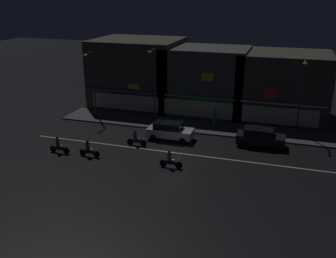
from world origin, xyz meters
TOP-DOWN VIEW (x-y plane):
  - ground_plane at (0.00, 0.00)m, footprint 140.00×140.00m
  - lane_divider_stripe at (0.00, 0.00)m, footprint 27.05×0.16m
  - sidewalk_far at (0.00, 7.26)m, footprint 28.48×4.19m
  - storefront_left_block at (8.54, 13.27)m, footprint 9.50×7.97m
  - storefront_center_block at (-8.54, 13.66)m, footprint 10.10×8.76m
  - storefront_right_block at (0.00, 12.78)m, footprint 9.41×7.00m
  - streetlamp_west at (-11.13, 6.92)m, footprint 0.44×1.64m
  - streetlamp_mid at (-4.33, 7.58)m, footprint 0.44×1.64m
  - streetlamp_east at (10.29, 7.85)m, footprint 0.44×1.64m
  - pedestrian_on_sidewalk at (2.17, 7.65)m, footprint 0.39×0.39m
  - parked_car_near_kerb at (-1.17, 2.99)m, footprint 4.30×1.98m
  - parked_car_trailing at (7.11, 3.86)m, footprint 4.30×1.98m
  - motorcycle_lead at (0.71, -2.93)m, footprint 1.90×0.60m
  - motorcycle_following at (-6.52, -2.93)m, footprint 1.90×0.60m
  - motorcycle_opposite_lane at (-9.37, -3.03)m, footprint 1.90×0.60m
  - motorcycle_trailing_far at (-3.63, 0.59)m, footprint 1.90×0.60m
  - traffic_cone at (6.66, 4.57)m, footprint 0.36×0.36m

SIDE VIEW (x-z plane):
  - ground_plane at x=0.00m, z-range 0.00..0.00m
  - lane_divider_stripe at x=0.00m, z-range 0.00..0.01m
  - sidewalk_far at x=0.00m, z-range 0.00..0.14m
  - traffic_cone at x=6.66m, z-range 0.00..0.55m
  - motorcycle_lead at x=0.71m, z-range -0.13..1.39m
  - motorcycle_following at x=-6.52m, z-range -0.13..1.39m
  - motorcycle_opposite_lane at x=-9.37m, z-range -0.13..1.39m
  - motorcycle_trailing_far at x=-3.63m, z-range -0.13..1.39m
  - parked_car_near_kerb at x=-1.17m, z-range 0.03..1.70m
  - parked_car_trailing at x=7.11m, z-range 0.03..1.70m
  - pedestrian_on_sidewalk at x=2.17m, z-range 0.07..2.02m
  - storefront_left_block at x=8.54m, z-range 0.00..7.16m
  - storefront_right_block at x=0.00m, z-range 0.00..7.40m
  - storefront_center_block at x=-8.54m, z-range 0.00..7.93m
  - streetlamp_west at x=-11.13m, z-range 0.78..7.89m
  - streetlamp_east at x=10.29m, z-range 0.78..8.02m
  - streetlamp_mid at x=-4.33m, z-range 0.79..8.44m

